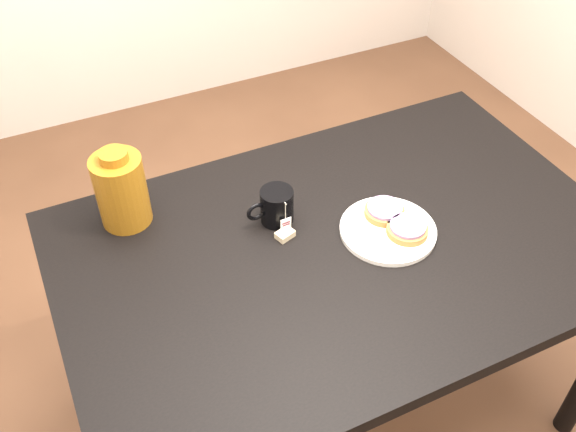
{
  "coord_description": "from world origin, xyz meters",
  "views": [
    {
      "loc": [
        -0.61,
        -0.96,
        1.89
      ],
      "look_at": [
        -0.11,
        0.09,
        0.81
      ],
      "focal_mm": 40.0,
      "sensor_mm": 36.0,
      "label": 1
    }
  ],
  "objects_px": {
    "plate": "(388,229)",
    "bagel_package": "(121,190)",
    "table": "(340,265)",
    "teabag_pouch": "(285,234)",
    "bagel_front": "(407,229)",
    "mug": "(276,206)",
    "bagel_back": "(384,211)"
  },
  "relations": [
    {
      "from": "bagel_back",
      "to": "bagel_package",
      "type": "height_order",
      "value": "bagel_package"
    },
    {
      "from": "mug",
      "to": "teabag_pouch",
      "type": "relative_size",
      "value": 2.88
    },
    {
      "from": "table",
      "to": "teabag_pouch",
      "type": "height_order",
      "value": "teabag_pouch"
    },
    {
      "from": "bagel_front",
      "to": "mug",
      "type": "height_order",
      "value": "mug"
    },
    {
      "from": "mug",
      "to": "teabag_pouch",
      "type": "xyz_separation_m",
      "value": [
        -0.01,
        -0.07,
        -0.04
      ]
    },
    {
      "from": "table",
      "to": "plate",
      "type": "distance_m",
      "value": 0.15
    },
    {
      "from": "table",
      "to": "bagel_package",
      "type": "xyz_separation_m",
      "value": [
        -0.46,
        0.31,
        0.18
      ]
    },
    {
      "from": "bagel_front",
      "to": "plate",
      "type": "bearing_deg",
      "value": 135.66
    },
    {
      "from": "mug",
      "to": "teabag_pouch",
      "type": "bearing_deg",
      "value": -98.48
    },
    {
      "from": "mug",
      "to": "bagel_front",
      "type": "bearing_deg",
      "value": -38.77
    },
    {
      "from": "table",
      "to": "bagel_front",
      "type": "height_order",
      "value": "bagel_front"
    },
    {
      "from": "plate",
      "to": "bagel_package",
      "type": "distance_m",
      "value": 0.68
    },
    {
      "from": "bagel_front",
      "to": "bagel_package",
      "type": "distance_m",
      "value": 0.72
    },
    {
      "from": "plate",
      "to": "mug",
      "type": "relative_size",
      "value": 1.88
    },
    {
      "from": "table",
      "to": "bagel_package",
      "type": "relative_size",
      "value": 6.46
    },
    {
      "from": "bagel_back",
      "to": "bagel_front",
      "type": "bearing_deg",
      "value": -78.84
    },
    {
      "from": "teabag_pouch",
      "to": "bagel_package",
      "type": "relative_size",
      "value": 0.21
    },
    {
      "from": "bagel_back",
      "to": "bagel_front",
      "type": "distance_m",
      "value": 0.08
    },
    {
      "from": "teabag_pouch",
      "to": "bagel_package",
      "type": "bearing_deg",
      "value": 145.37
    },
    {
      "from": "plate",
      "to": "teabag_pouch",
      "type": "xyz_separation_m",
      "value": [
        -0.24,
        0.1,
        -0.0
      ]
    },
    {
      "from": "bagel_back",
      "to": "bagel_package",
      "type": "xyz_separation_m",
      "value": [
        -0.6,
        0.28,
        0.07
      ]
    },
    {
      "from": "plate",
      "to": "bagel_back",
      "type": "height_order",
      "value": "bagel_back"
    },
    {
      "from": "teabag_pouch",
      "to": "table",
      "type": "bearing_deg",
      "value": -33.27
    },
    {
      "from": "bagel_front",
      "to": "bagel_back",
      "type": "bearing_deg",
      "value": 101.16
    },
    {
      "from": "table",
      "to": "plate",
      "type": "relative_size",
      "value": 5.73
    },
    {
      "from": "plate",
      "to": "teabag_pouch",
      "type": "height_order",
      "value": "same"
    },
    {
      "from": "table",
      "to": "bagel_back",
      "type": "relative_size",
      "value": 9.69
    },
    {
      "from": "plate",
      "to": "teabag_pouch",
      "type": "bearing_deg",
      "value": 158.61
    },
    {
      "from": "table",
      "to": "bagel_front",
      "type": "distance_m",
      "value": 0.2
    },
    {
      "from": "bagel_back",
      "to": "plate",
      "type": "bearing_deg",
      "value": -110.08
    },
    {
      "from": "table",
      "to": "plate",
      "type": "bearing_deg",
      "value": -7.48
    },
    {
      "from": "plate",
      "to": "bagel_package",
      "type": "relative_size",
      "value": 1.13
    }
  ]
}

